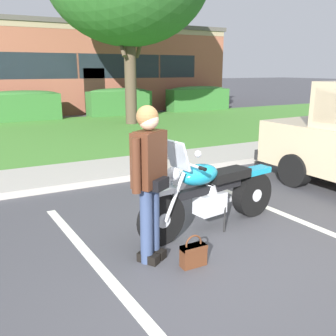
{
  "coord_description": "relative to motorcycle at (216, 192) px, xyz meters",
  "views": [
    {
      "loc": [
        -2.12,
        -3.07,
        2.06
      ],
      "look_at": [
        0.01,
        0.96,
        0.85
      ],
      "focal_mm": 40.03,
      "sensor_mm": 36.0,
      "label": 1
    }
  ],
  "objects": [
    {
      "name": "stall_stripe_0",
      "position": [
        -1.69,
        -0.57,
        -0.49
      ],
      "size": [
        0.41,
        4.4,
        0.01
      ],
      "primitive_type": "cube",
      "rotation": [
        0.0,
        0.0,
        0.07
      ],
      "color": "silver",
      "rests_on": "ground"
    },
    {
      "name": "hedge_center_left",
      "position": [
        -0.89,
        12.21,
        0.16
      ],
      "size": [
        3.03,
        0.9,
        1.24
      ],
      "color": "#336B2D",
      "rests_on": "ground"
    },
    {
      "name": "concrete_walk",
      "position": [
        -0.62,
        3.43,
        -0.45
      ],
      "size": [
        60.0,
        1.5,
        0.08
      ],
      "primitive_type": "cube",
      "color": "#ADA89E",
      "rests_on": "ground"
    },
    {
      "name": "motorcycle",
      "position": [
        0.0,
        0.0,
        0.0
      ],
      "size": [
        2.24,
        0.82,
        1.26
      ],
      "color": "black",
      "rests_on": "ground"
    },
    {
      "name": "hedge_center_right",
      "position": [
        3.28,
        12.21,
        0.16
      ],
      "size": [
        2.83,
        0.9,
        1.24
      ],
      "color": "#336B2D",
      "rests_on": "ground"
    },
    {
      "name": "stall_stripe_1",
      "position": [
        1.18,
        -0.57,
        -0.49
      ],
      "size": [
        0.41,
        4.4,
        0.01
      ],
      "primitive_type": "cube",
      "rotation": [
        0.0,
        0.0,
        0.07
      ],
      "color": "silver",
      "rests_on": "ground"
    },
    {
      "name": "ground_plane",
      "position": [
        -0.62,
        -0.77,
        -0.49
      ],
      "size": [
        140.0,
        140.0,
        0.0
      ],
      "primitive_type": "plane",
      "color": "#424247"
    },
    {
      "name": "rider_person",
      "position": [
        -1.15,
        -0.41,
        0.5
      ],
      "size": [
        0.5,
        0.4,
        1.7
      ],
      "color": "black",
      "rests_on": "ground"
    },
    {
      "name": "hedge_right",
      "position": [
        7.46,
        12.21,
        0.16
      ],
      "size": [
        3.19,
        0.9,
        1.24
      ],
      "color": "#336B2D",
      "rests_on": "ground"
    },
    {
      "name": "curb_strip",
      "position": [
        -0.62,
        2.58,
        -0.43
      ],
      "size": [
        60.0,
        0.2,
        0.12
      ],
      "primitive_type": "cube",
      "color": "#ADA89E",
      "rests_on": "ground"
    },
    {
      "name": "handbag",
      "position": [
        -0.8,
        -0.75,
        -0.34
      ],
      "size": [
        0.28,
        0.13,
        0.36
      ],
      "color": "#562D19",
      "rests_on": "ground"
    },
    {
      "name": "grass_lawn",
      "position": [
        -0.62,
        8.21,
        -0.46
      ],
      "size": [
        60.0,
        8.06,
        0.06
      ],
      "primitive_type": "cube",
      "color": "#478433",
      "rests_on": "ground"
    }
  ]
}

